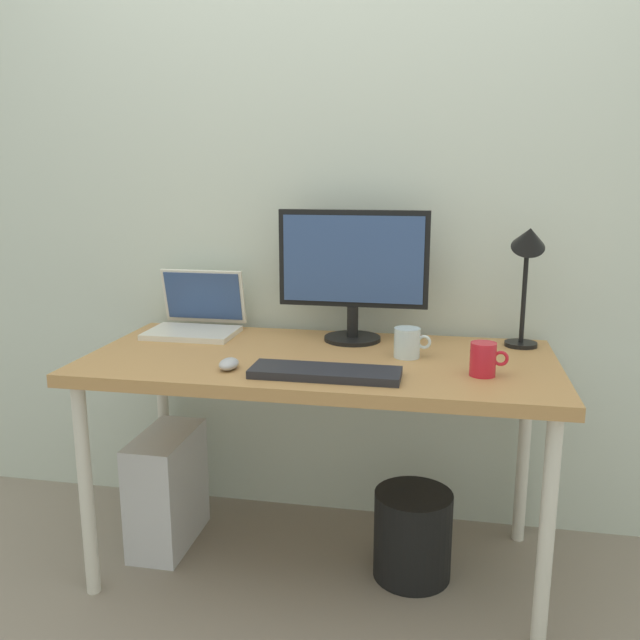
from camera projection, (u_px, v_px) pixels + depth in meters
The scene contains 12 objects.
ground_plane at pixel (320, 563), 2.31m from camera, with size 6.00×6.00×0.00m, color gray.
back_wall at pixel (341, 182), 2.43m from camera, with size 4.40×0.04×2.60m, color silver.
desk at pixel (320, 374), 2.17m from camera, with size 1.51×0.71×0.75m.
monitor at pixel (353, 268), 2.30m from camera, with size 0.52×0.20×0.46m.
laptop at pixel (197, 317), 2.47m from camera, with size 0.32×0.27×0.23m.
desk_lamp at pixel (528, 257), 2.18m from camera, with size 0.11×0.16×0.44m.
keyboard at pixel (325, 373), 1.93m from camera, with size 0.44×0.14×0.02m, color #232328.
mouse at pixel (229, 364), 2.00m from camera, with size 0.06×0.09×0.03m, color #B2B2B7.
coffee_mug at pixel (484, 359), 1.93m from camera, with size 0.11×0.08×0.10m.
glass_cup at pixel (408, 343), 2.13m from camera, with size 0.12×0.08×0.10m.
computer_tower at pixel (167, 489), 2.41m from camera, with size 0.18×0.36×0.42m, color silver.
wastebasket at pixel (413, 534), 2.22m from camera, with size 0.26×0.26×0.30m, color black.
Camera 1 is at (0.39, -2.04, 1.33)m, focal length 37.19 mm.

